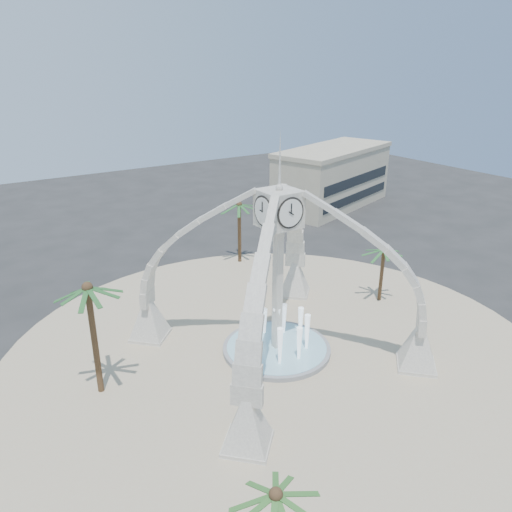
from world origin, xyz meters
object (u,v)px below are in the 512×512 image
palm_west (88,290)px  palm_south (276,496)px  fountain (277,348)px  palm_north (239,205)px  clock_tower (278,271)px  palm_east (384,250)px

palm_west → palm_south: bearing=-83.8°
fountain → palm_north: palm_north is taller
palm_south → palm_north: bearing=60.6°
clock_tower → palm_west: size_ratio=2.16×
palm_west → palm_north: (19.40, 14.18, -1.09)m
palm_north → fountain: bearing=-112.9°
palm_west → palm_east: bearing=-1.3°
palm_south → palm_west: bearing=96.2°
palm_north → palm_east: bearing=-68.9°
clock_tower → palm_north: (7.00, 16.58, -0.21)m
clock_tower → palm_east: size_ratio=3.23×
clock_tower → fountain: size_ratio=2.24×
palm_west → palm_north: bearing=36.2°
palm_west → palm_south: size_ratio=1.42×
palm_east → palm_south: 28.45m
fountain → palm_north: bearing=67.1°
fountain → clock_tower: bearing=-90.0°
palm_west → palm_north: palm_west is taller
clock_tower → palm_east: (12.69, 1.81, -1.66)m
palm_north → clock_tower: bearing=-112.9°
fountain → palm_south: 18.63m
fountain → palm_east: size_ratio=1.44×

